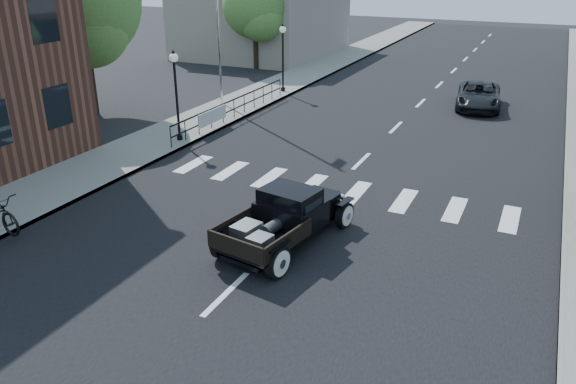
% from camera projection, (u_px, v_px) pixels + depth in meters
% --- Properties ---
extents(ground, '(120.00, 120.00, 0.00)m').
position_uv_depth(ground, '(282.00, 240.00, 15.50)').
color(ground, black).
rests_on(ground, ground).
extents(road, '(14.00, 80.00, 0.02)m').
position_uv_depth(road, '(412.00, 112.00, 28.01)').
color(road, black).
rests_on(road, ground).
extents(road_markings, '(12.00, 60.00, 0.06)m').
position_uv_depth(road_markings, '(383.00, 140.00, 23.84)').
color(road_markings, silver).
rests_on(road_markings, ground).
extents(sidewalk_left, '(3.00, 80.00, 0.15)m').
position_uv_depth(sidewalk_left, '(261.00, 94.00, 31.30)').
color(sidewalk_left, gray).
rests_on(sidewalk_left, ground).
extents(low_building_left, '(10.00, 12.00, 5.00)m').
position_uv_depth(low_building_left, '(264.00, 21.00, 43.73)').
color(low_building_left, gray).
rests_on(low_building_left, ground).
extents(railing, '(0.08, 10.00, 1.00)m').
position_uv_depth(railing, '(234.00, 107.00, 26.43)').
color(railing, black).
rests_on(railing, sidewalk_left).
extents(banner, '(0.04, 2.20, 0.60)m').
position_uv_depth(banner, '(213.00, 122.00, 24.81)').
color(banner, silver).
rests_on(banner, sidewalk_left).
extents(lamp_post_b, '(0.36, 0.36, 3.67)m').
position_uv_depth(lamp_post_b, '(177.00, 96.00, 22.69)').
color(lamp_post_b, black).
rests_on(lamp_post_b, sidewalk_left).
extents(lamp_post_c, '(0.36, 0.36, 3.67)m').
position_uv_depth(lamp_post_c, '(283.00, 58.00, 31.03)').
color(lamp_post_c, black).
rests_on(lamp_post_c, sidewalk_left).
extents(big_tree_near, '(5.48, 5.48, 8.05)m').
position_uv_depth(big_tree_near, '(85.00, 30.00, 26.06)').
color(big_tree_near, '#497532').
rests_on(big_tree_near, ground).
extents(big_tree_far, '(4.31, 4.31, 6.33)m').
position_uv_depth(big_tree_far, '(255.00, 21.00, 37.49)').
color(big_tree_far, '#497532').
rests_on(big_tree_far, ground).
extents(hotrod_pickup, '(2.84, 4.82, 1.57)m').
position_uv_depth(hotrod_pickup, '(286.00, 217.00, 15.01)').
color(hotrod_pickup, black).
rests_on(hotrod_pickup, ground).
extents(second_car, '(2.62, 4.76, 1.26)m').
position_uv_depth(second_car, '(479.00, 96.00, 28.59)').
color(second_car, black).
rests_on(second_car, ground).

